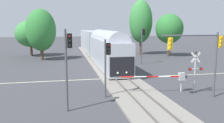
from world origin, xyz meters
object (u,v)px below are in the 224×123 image
(crossing_signal_mast, at_px, (195,68))
(traffic_signal_far_side, at_px, (143,39))
(pine_left_background, at_px, (31,34))
(oak_far_right, at_px, (141,22))
(crossing_gate_near, at_px, (174,77))
(commuter_train, at_px, (97,44))
(traffic_signal_near_right, at_px, (201,49))
(maple_right_background, at_px, (169,29))
(oak_behind_train, at_px, (41,30))
(traffic_signal_near_left, at_px, (68,57))
(traffic_signal_median, at_px, (107,59))

(crossing_signal_mast, height_order, traffic_signal_far_side, traffic_signal_far_side)
(pine_left_background, relative_size, oak_far_right, 0.63)
(crossing_gate_near, height_order, oak_far_right, oak_far_right)
(crossing_signal_mast, xyz_separation_m, pine_left_background, (-18.10, 30.66, 2.19))
(commuter_train, distance_m, pine_left_background, 14.15)
(traffic_signal_near_right, relative_size, maple_right_background, 0.66)
(traffic_signal_near_right, bearing_deg, oak_behind_train, 120.14)
(traffic_signal_near_left, xyz_separation_m, oak_far_right, (15.81, 31.18, 3.06))
(maple_right_background, bearing_deg, traffic_signal_far_side, -134.83)
(traffic_signal_near_left, bearing_deg, maple_right_background, 53.12)
(traffic_signal_far_side, distance_m, traffic_signal_median, 18.32)
(crossing_gate_near, height_order, oak_behind_train, oak_behind_train)
(traffic_signal_near_left, distance_m, traffic_signal_median, 4.30)
(traffic_signal_near_left, relative_size, traffic_signal_far_side, 0.99)
(crossing_gate_near, xyz_separation_m, traffic_signal_median, (-6.34, -0.30, 1.93))
(traffic_signal_near_right, relative_size, oak_far_right, 0.49)
(pine_left_background, bearing_deg, maple_right_background, -11.62)
(traffic_signal_near_right, height_order, oak_far_right, oak_far_right)
(traffic_signal_near_right, distance_m, traffic_signal_median, 7.89)
(crossing_signal_mast, xyz_separation_m, oak_far_right, (4.45, 28.79, 4.64))
(traffic_signal_near_right, bearing_deg, oak_far_right, 80.80)
(traffic_signal_far_side, distance_m, oak_far_right, 13.28)
(traffic_signal_far_side, bearing_deg, crossing_signal_mast, -92.29)
(traffic_signal_far_side, height_order, oak_far_right, oak_far_right)
(crossing_gate_near, xyz_separation_m, crossing_signal_mast, (1.74, -0.63, 0.94))
(oak_behind_train, height_order, oak_far_right, oak_far_right)
(crossing_signal_mast, distance_m, oak_behind_train, 29.16)
(commuter_train, relative_size, crossing_gate_near, 6.46)
(traffic_signal_far_side, bearing_deg, maple_right_background, 45.17)
(commuter_train, distance_m, crossing_signal_mast, 25.22)
(maple_right_background, bearing_deg, commuter_train, -178.38)
(oak_behind_train, bearing_deg, traffic_signal_median, -72.91)
(traffic_signal_far_side, distance_m, oak_behind_train, 18.13)
(commuter_train, distance_m, traffic_signal_far_side, 10.28)
(crossing_gate_near, relative_size, oak_behind_train, 0.70)
(traffic_signal_near_left, bearing_deg, oak_behind_train, 98.78)
(crossing_signal_mast, xyz_separation_m, traffic_signal_near_left, (-11.36, -2.39, 1.58))
(crossing_gate_near, height_order, maple_right_background, maple_right_background)
(commuter_train, distance_m, traffic_signal_near_left, 27.69)
(traffic_signal_near_right, bearing_deg, crossing_gate_near, 121.90)
(crossing_signal_mast, height_order, traffic_signal_near_right, traffic_signal_near_right)
(traffic_signal_near_left, bearing_deg, traffic_signal_far_side, 57.44)
(commuter_train, relative_size, oak_behind_train, 4.54)
(traffic_signal_far_side, height_order, pine_left_background, pine_left_background)
(commuter_train, xyz_separation_m, maple_right_background, (14.64, 0.41, 2.74))
(crossing_gate_near, bearing_deg, crossing_signal_mast, -19.97)
(traffic_signal_near_left, relative_size, oak_behind_train, 0.65)
(crossing_signal_mast, bearing_deg, traffic_signal_near_right, -107.27)
(traffic_signal_near_left, distance_m, traffic_signal_far_side, 22.33)
(traffic_signal_near_right, height_order, traffic_signal_median, traffic_signal_near_right)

